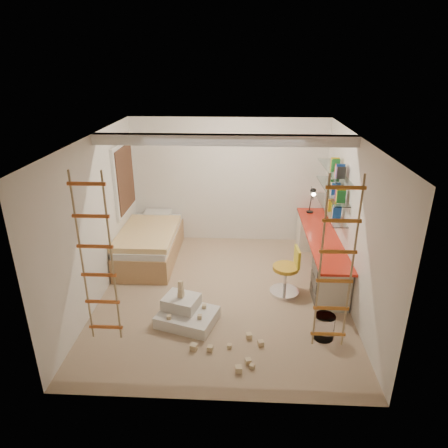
# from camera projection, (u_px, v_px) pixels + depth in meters

# --- Properties ---
(floor) EXTENTS (4.50, 4.50, 0.00)m
(floor) POSITION_uv_depth(u_px,v_px,m) (223.00, 294.00, 6.68)
(floor) COLOR tan
(floor) RESTS_ON ground
(ceiling_beam) EXTENTS (4.00, 0.18, 0.16)m
(ceiling_beam) POSITION_uv_depth(u_px,v_px,m) (224.00, 140.00, 5.99)
(ceiling_beam) COLOR white
(ceiling_beam) RESTS_ON ceiling
(window_frame) EXTENTS (0.06, 1.15, 1.35)m
(window_frame) POSITION_uv_depth(u_px,v_px,m) (124.00, 178.00, 7.56)
(window_frame) COLOR white
(window_frame) RESTS_ON wall_left
(window_blind) EXTENTS (0.02, 1.00, 1.20)m
(window_blind) POSITION_uv_depth(u_px,v_px,m) (126.00, 178.00, 7.56)
(window_blind) COLOR #4C2D1E
(window_blind) RESTS_ON window_frame
(rope_ladder_left) EXTENTS (0.41, 0.04, 2.13)m
(rope_ladder_left) POSITION_uv_depth(u_px,v_px,m) (97.00, 261.00, 4.55)
(rope_ladder_left) COLOR #D95A25
(rope_ladder_left) RESTS_ON ceiling
(rope_ladder_right) EXTENTS (0.41, 0.04, 2.13)m
(rope_ladder_right) POSITION_uv_depth(u_px,v_px,m) (336.00, 267.00, 4.42)
(rope_ladder_right) COLOR orange
(rope_ladder_right) RESTS_ON ceiling
(waste_bin) EXTENTS (0.29, 0.29, 0.36)m
(waste_bin) POSITION_uv_depth(u_px,v_px,m) (324.00, 327.00, 5.58)
(waste_bin) COLOR white
(waste_bin) RESTS_ON floor
(desk) EXTENTS (0.56, 2.80, 0.75)m
(desk) POSITION_uv_depth(u_px,v_px,m) (320.00, 252.00, 7.24)
(desk) COLOR red
(desk) RESTS_ON floor
(shelves) EXTENTS (0.25, 1.80, 0.71)m
(shelves) POSITION_uv_depth(u_px,v_px,m) (332.00, 190.00, 7.06)
(shelves) COLOR white
(shelves) RESTS_ON wall_right
(bed) EXTENTS (1.02, 2.00, 0.69)m
(bed) POSITION_uv_depth(u_px,v_px,m) (150.00, 243.00, 7.75)
(bed) COLOR #AD7F51
(bed) RESTS_ON floor
(task_lamp) EXTENTS (0.14, 0.36, 0.57)m
(task_lamp) POSITION_uv_depth(u_px,v_px,m) (312.00, 197.00, 7.85)
(task_lamp) COLOR black
(task_lamp) RESTS_ON desk
(swivel_chair) EXTENTS (0.53, 0.53, 0.83)m
(swivel_chair) POSITION_uv_depth(u_px,v_px,m) (287.00, 277.00, 6.60)
(swivel_chair) COLOR gold
(swivel_chair) RESTS_ON floor
(play_platform) EXTENTS (0.97, 0.85, 0.36)m
(play_platform) POSITION_uv_depth(u_px,v_px,m) (186.00, 313.00, 5.95)
(play_platform) COLOR silver
(play_platform) RESTS_ON floor
(toy_blocks) EXTENTS (1.38, 1.19, 0.63)m
(toy_blocks) POSITION_uv_depth(u_px,v_px,m) (213.00, 328.00, 5.55)
(toy_blocks) COLOR #CCB284
(toy_blocks) RESTS_ON floor
(books) EXTENTS (0.14, 0.64, 0.92)m
(books) POSITION_uv_depth(u_px,v_px,m) (332.00, 183.00, 7.01)
(books) COLOR #194CA5
(books) RESTS_ON shelves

